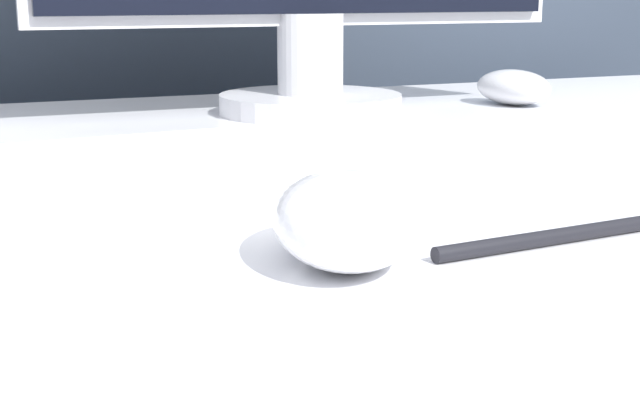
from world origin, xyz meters
TOP-DOWN VIEW (x-y plane):
  - partition_panel at (0.00, 0.63)m, footprint 5.00×0.03m
  - computer_mouse_near at (0.04, -0.19)m, footprint 0.10×0.12m
  - keyboard at (-0.01, 0.01)m, footprint 0.40×0.18m
  - computer_mouse_far at (0.45, 0.27)m, footprint 0.08×0.10m
  - pen at (0.15, -0.20)m, footprint 0.14×0.02m

SIDE VIEW (x-z plane):
  - partition_panel at x=0.00m, z-range 0.00..1.32m
  - pen at x=0.15m, z-range 0.73..0.74m
  - keyboard at x=-0.01m, z-range 0.73..0.75m
  - computer_mouse_far at x=0.45m, z-range 0.73..0.77m
  - computer_mouse_near at x=0.04m, z-range 0.73..0.77m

